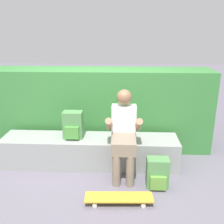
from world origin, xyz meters
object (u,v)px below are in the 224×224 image
Objects in this scene: bench_main at (90,151)px; skateboard_near_person at (119,198)px; person_skater at (124,131)px; backpack_on_bench at (73,125)px; backpack_on_ground at (157,174)px.

bench_main is 1.02m from skateboard_near_person.
backpack_on_bench is (-0.74, 0.21, -0.01)m from person_skater.
skateboard_near_person is (0.45, -0.91, -0.14)m from bench_main.
backpack_on_bench reaches higher than bench_main.
skateboard_near_person is (-0.05, -0.69, -0.56)m from person_skater.
skateboard_near_person is 2.02× the size of backpack_on_ground.
backpack_on_bench is (-0.69, 0.90, 0.55)m from skateboard_near_person.
backpack_on_ground is at bearing 36.27° from skateboard_near_person.
skateboard_near_person is 1.26m from backpack_on_bench.
bench_main is 1.09m from backpack_on_ground.
person_skater reaches higher than backpack_on_bench.
backpack_on_ground is (0.49, 0.36, 0.12)m from skateboard_near_person.
person_skater reaches higher than skateboard_near_person.
backpack_on_ground is (0.44, -0.33, -0.44)m from person_skater.
bench_main is 6.50× the size of backpack_on_ground.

